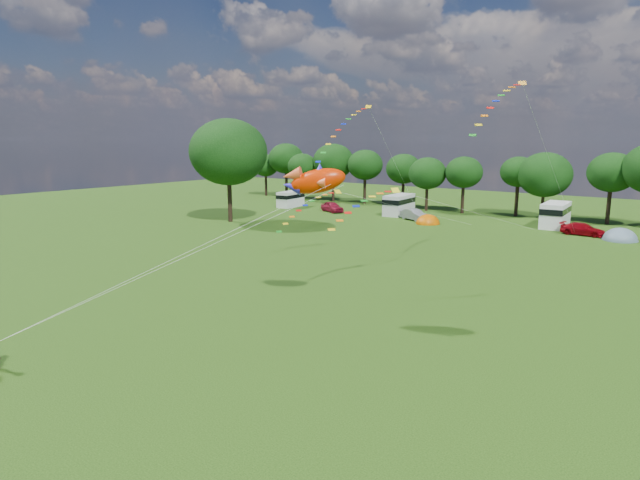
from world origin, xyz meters
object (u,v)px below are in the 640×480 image
Objects in this scene: tent_greyblue at (620,240)px; campervan_c at (555,214)px; car_b at (414,215)px; big_tree at (228,152)px; fish_kite at (313,181)px; tent_orange at (428,224)px; car_a at (332,207)px; car_c at (583,229)px; campervan_b at (399,204)px; campervan_a at (291,199)px.

campervan_c is at bearing 147.60° from tent_greyblue.
campervan_c is (16.35, 5.44, 0.88)m from car_b.
big_tree is 41.53m from campervan_c.
big_tree is at bearing -159.36° from tent_greyblue.
tent_greyblue is at bearing 45.90° from fish_kite.
big_tree is 27.14m from tent_orange.
big_tree is at bearing 117.61° from campervan_c.
car_a is 1.08× the size of car_b.
car_c is 41.29m from fish_kite.
car_b reaches higher than tent_greyblue.
tent_greyblue is at bearing -125.93° from campervan_c.
car_c reaches higher than tent_greyblue.
campervan_c reaches higher than car_a.
fish_kite is at bearing -137.10° from car_b.
tent_orange is (-17.62, -2.89, -0.66)m from car_c.
campervan_b is 0.97× the size of campervan_c.
car_b is (13.61, -0.10, -0.01)m from car_a.
big_tree is 25.72m from car_b.
big_tree reaches higher than car_b.
campervan_c is at bearing -88.67° from campervan_b.
fish_kite is at bearing 173.66° from car_c.
fish_kite is at bearing -144.49° from campervan_a.
tent_orange is at bearing 77.41° from fish_kite.
fish_kite is (31.72, -22.94, -0.80)m from big_tree.
tent_orange is (-13.61, -7.01, -1.60)m from campervan_c.
car_a is 16.45m from tent_orange.
campervan_a reaches higher than car_b.
fish_kite is (-7.26, -39.95, 7.53)m from car_c.
campervan_a is 18.41m from campervan_b.
car_b is 17.26m from campervan_c.
car_a is at bearing 113.75° from car_b.
campervan_c is (38.80, 4.48, 0.29)m from campervan_a.
campervan_b reaches higher than car_a.
big_tree is 39.16m from fish_kite.
campervan_c reaches higher than campervan_a.
campervan_a is 1.30× the size of fish_kite.
campervan_a is at bearing 94.44° from car_c.
tent_greyblue is at bearing -66.31° from car_a.
fish_kite is (13.10, -38.63, 7.48)m from car_b.
big_tree reaches higher than campervan_a.
car_c is 0.72× the size of campervan_c.
campervan_a is (-8.83, 0.86, 0.58)m from car_a.
car_b is at bearing 97.65° from car_c.
car_c is at bearing -99.22° from campervan_b.
car_a is 13.62m from car_b.
car_c is at bearing -64.78° from car_a.
campervan_b is at bearing 52.83° from big_tree.
campervan_a is at bearing 92.92° from campervan_b.
big_tree is 3.17× the size of car_b.
car_c is 4.02m from tent_greyblue.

